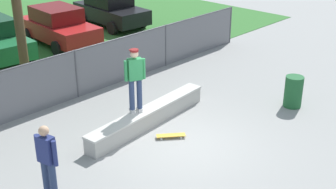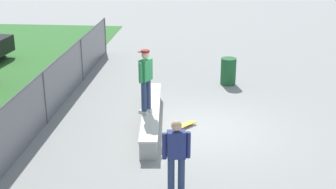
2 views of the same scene
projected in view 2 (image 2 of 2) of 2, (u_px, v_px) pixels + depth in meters
The scene contains 7 objects.
ground_plane at pixel (203, 129), 13.76m from camera, with size 80.00×80.00×0.00m, color gray.
concrete_ledge at pixel (151, 116), 13.98m from camera, with size 4.63×0.86×0.52m.
skateboarder at pixel (146, 78), 13.19m from camera, with size 0.55×0.40×1.84m.
skateboard at pixel (185, 125), 13.85m from camera, with size 0.74×0.66×0.09m.
chainlink_fence at pixel (44, 95), 13.84m from camera, with size 16.77×0.07×1.62m.
bystander at pixel (176, 156), 9.94m from camera, with size 0.33×0.59×1.82m.
trash_bin at pixel (228, 71), 17.46m from camera, with size 0.56×0.56×0.99m, color #1E592D.
Camera 2 is at (-12.66, -0.10, 5.58)m, focal length 50.84 mm.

